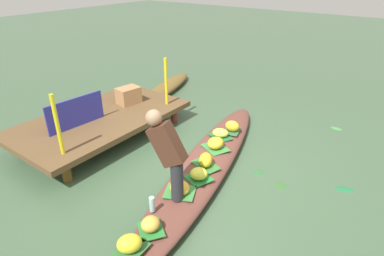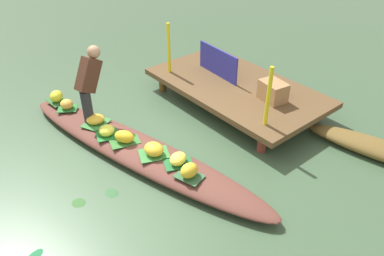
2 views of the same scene
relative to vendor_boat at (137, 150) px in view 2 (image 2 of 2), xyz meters
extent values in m
plane|color=#3D573D|center=(0.00, 0.00, -0.11)|extent=(40.00, 40.00, 0.00)
cube|color=brown|center=(-0.17, 2.26, 0.24)|extent=(3.20, 1.80, 0.10)
cylinder|color=brown|center=(-1.45, 1.54, 0.04)|extent=(0.14, 0.14, 0.30)
cylinder|color=brown|center=(1.11, 1.54, 0.04)|extent=(0.14, 0.14, 0.30)
cylinder|color=brown|center=(-1.45, 2.98, 0.04)|extent=(0.14, 0.14, 0.30)
cylinder|color=brown|center=(1.11, 2.98, 0.04)|extent=(0.14, 0.14, 0.30)
ellipsoid|color=brown|center=(0.00, 0.00, 0.00)|extent=(4.77, 1.81, 0.22)
cube|color=#38803A|center=(0.37, 0.06, 0.12)|extent=(0.47, 0.52, 0.01)
ellipsoid|color=yellow|center=(0.37, 0.06, 0.21)|extent=(0.32, 0.28, 0.18)
cube|color=#34722F|center=(-0.16, -0.10, 0.12)|extent=(0.37, 0.49, 0.01)
ellipsoid|color=yellow|center=(-0.16, -0.10, 0.21)|extent=(0.36, 0.33, 0.19)
cube|color=#315E38|center=(1.06, 0.14, 0.12)|extent=(0.42, 0.35, 0.01)
ellipsoid|color=yellow|center=(1.06, 0.14, 0.21)|extent=(0.23, 0.28, 0.20)
cube|color=#206230|center=(0.75, 0.20, 0.12)|extent=(0.41, 0.47, 0.01)
ellipsoid|color=#F9DF48|center=(0.75, 0.20, 0.19)|extent=(0.31, 0.34, 0.15)
cube|color=#387D3A|center=(-0.89, -0.19, 0.12)|extent=(0.47, 0.50, 0.01)
ellipsoid|color=gold|center=(-0.89, -0.19, 0.19)|extent=(0.35, 0.37, 0.15)
cube|color=#297530|center=(-1.62, -0.34, 0.12)|extent=(0.40, 0.41, 0.01)
ellipsoid|color=gold|center=(-1.62, -0.34, 0.20)|extent=(0.25, 0.23, 0.17)
cube|color=#227530|center=(-0.49, -0.21, 0.12)|extent=(0.41, 0.42, 0.01)
ellipsoid|color=#E7E742|center=(-0.49, -0.21, 0.19)|extent=(0.34, 0.34, 0.16)
cube|color=#2F6230|center=(-1.97, -0.37, 0.12)|extent=(0.39, 0.30, 0.01)
ellipsoid|color=yellow|center=(-1.97, -0.37, 0.21)|extent=(0.34, 0.33, 0.19)
cylinder|color=#28282D|center=(-1.01, -0.24, 0.39)|extent=(0.16, 0.16, 0.55)
cube|color=#47271B|center=(-1.03, -0.12, 0.89)|extent=(0.29, 0.52, 0.59)
sphere|color=#9E7556|center=(-1.07, 0.04, 1.21)|extent=(0.20, 0.20, 0.20)
cylinder|color=#A7D1D5|center=(-1.37, -0.13, 0.21)|extent=(0.07, 0.07, 0.20)
cube|color=navy|center=(-0.67, 2.26, 0.55)|extent=(1.06, 0.11, 0.52)
cylinder|color=yellow|center=(-1.37, 1.66, 0.76)|extent=(0.06, 0.06, 0.95)
cylinder|color=yellow|center=(1.03, 1.66, 0.76)|extent=(0.06, 0.06, 0.95)
cube|color=#A1754B|center=(0.60, 2.32, 0.45)|extent=(0.49, 0.39, 0.33)
ellipsoid|color=#305E33|center=(0.45, -0.70, -0.11)|extent=(0.23, 0.19, 0.01)
ellipsoid|color=#325E2B|center=(0.34, -1.13, -0.11)|extent=(0.24, 0.23, 0.01)
camera|label=1|loc=(-3.55, -2.34, 2.81)|focal=30.04mm
camera|label=2|loc=(4.03, -2.28, 3.45)|focal=35.67mm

